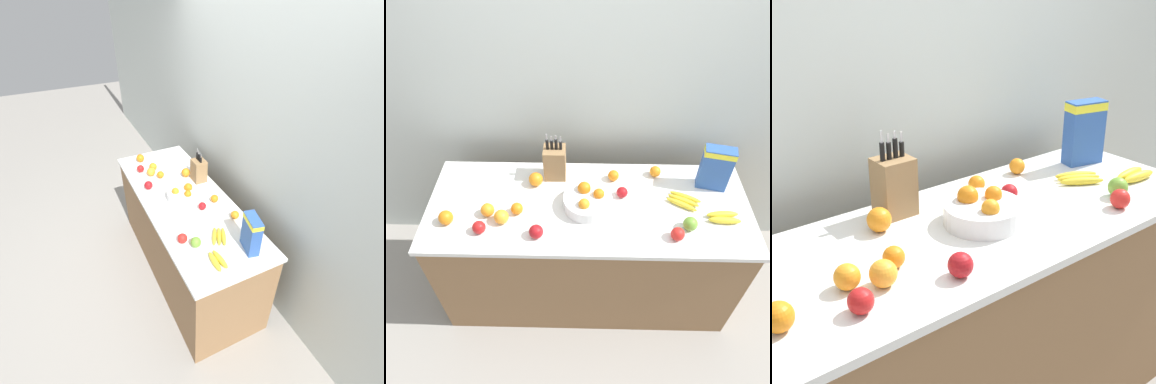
# 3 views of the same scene
# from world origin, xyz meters

# --- Properties ---
(ground_plane) EXTENTS (14.00, 14.00, 0.00)m
(ground_plane) POSITION_xyz_m (0.00, 0.00, 0.00)
(ground_plane) COLOR gray
(wall_back) EXTENTS (9.00, 0.06, 2.60)m
(wall_back) POSITION_xyz_m (0.00, 0.58, 1.30)
(wall_back) COLOR silver
(wall_back) RESTS_ON ground_plane
(counter) EXTENTS (1.90, 0.73, 0.91)m
(counter) POSITION_xyz_m (0.00, 0.00, 0.45)
(counter) COLOR olive
(counter) RESTS_ON ground_plane
(knife_block) EXTENTS (0.13, 0.12, 0.33)m
(knife_block) POSITION_xyz_m (-0.21, 0.25, 1.02)
(knife_block) COLOR #937047
(knife_block) RESTS_ON counter
(cereal_box) EXTENTS (0.19, 0.12, 0.29)m
(cereal_box) POSITION_xyz_m (0.74, 0.17, 1.06)
(cereal_box) COLOR #2D56A8
(cereal_box) RESTS_ON counter
(fruit_bowl) EXTENTS (0.28, 0.28, 0.13)m
(fruit_bowl) POSITION_xyz_m (-0.01, -0.01, 0.95)
(fruit_bowl) COLOR silver
(fruit_bowl) RESTS_ON counter
(banana_bunch_left) EXTENTS (0.19, 0.10, 0.04)m
(banana_bunch_left) POSITION_xyz_m (0.76, -0.10, 0.93)
(banana_bunch_left) COLOR yellow
(banana_bunch_left) RESTS_ON counter
(banana_bunch_right) EXTENTS (0.21, 0.18, 0.03)m
(banana_bunch_right) POSITION_xyz_m (0.56, 0.03, 0.92)
(banana_bunch_right) COLOR yellow
(banana_bunch_right) RESTS_ON counter
(apple_front) EXTENTS (0.08, 0.08, 0.08)m
(apple_front) POSITION_xyz_m (0.56, -0.16, 0.94)
(apple_front) COLOR #6B9E33
(apple_front) RESTS_ON counter
(apple_middle) EXTENTS (0.07, 0.07, 0.07)m
(apple_middle) POSITION_xyz_m (0.20, 0.07, 0.94)
(apple_middle) COLOR #A31419
(apple_middle) RESTS_ON counter
(apple_by_knife_block) EXTENTS (0.07, 0.07, 0.07)m
(apple_by_knife_block) POSITION_xyz_m (-0.60, -0.21, 0.94)
(apple_by_knife_block) COLOR red
(apple_by_knife_block) RESTS_ON counter
(apple_near_bananas) EXTENTS (0.08, 0.08, 0.08)m
(apple_near_bananas) POSITION_xyz_m (0.48, -0.24, 0.94)
(apple_near_bananas) COLOR red
(apple_near_bananas) RESTS_ON counter
(apple_leftmost) EXTENTS (0.08, 0.08, 0.08)m
(apple_leftmost) POSITION_xyz_m (-0.28, -0.24, 0.94)
(apple_leftmost) COLOR #A31419
(apple_leftmost) RESTS_ON counter
(orange_mid_right) EXTENTS (0.07, 0.07, 0.07)m
(orange_mid_right) POSITION_xyz_m (0.15, 0.22, 0.94)
(orange_mid_right) COLOR orange
(orange_mid_right) RESTS_ON counter
(orange_near_bowl) EXTENTS (0.07, 0.07, 0.07)m
(orange_near_bowl) POSITION_xyz_m (-0.41, -0.07, 0.94)
(orange_near_bowl) COLOR orange
(orange_near_bowl) RESTS_ON counter
(orange_front_center) EXTENTS (0.09, 0.09, 0.09)m
(orange_front_center) POSITION_xyz_m (-0.33, 0.16, 0.95)
(orange_front_center) COLOR orange
(orange_front_center) RESTS_ON counter
(orange_by_cereal) EXTENTS (0.08, 0.08, 0.08)m
(orange_by_cereal) POSITION_xyz_m (-0.80, -0.15, 0.95)
(orange_by_cereal) COLOR orange
(orange_by_cereal) RESTS_ON counter
(orange_mid_left) EXTENTS (0.08, 0.08, 0.08)m
(orange_mid_left) POSITION_xyz_m (-0.58, -0.09, 0.94)
(orange_mid_left) COLOR orange
(orange_mid_left) RESTS_ON counter
(orange_front_right) EXTENTS (0.08, 0.08, 0.08)m
(orange_front_right) POSITION_xyz_m (-0.49, -0.14, 0.95)
(orange_front_right) COLOR orange
(orange_front_right) RESTS_ON counter
(orange_back_center) EXTENTS (0.07, 0.07, 0.07)m
(orange_back_center) POSITION_xyz_m (0.42, 0.26, 0.94)
(orange_back_center) COLOR orange
(orange_back_center) RESTS_ON counter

